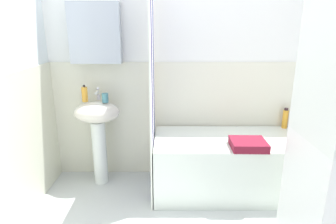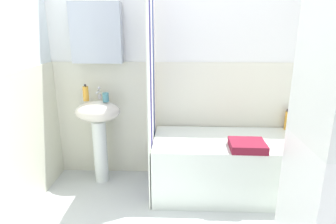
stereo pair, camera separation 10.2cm
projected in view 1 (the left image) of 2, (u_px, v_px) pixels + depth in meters
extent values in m
cube|color=white|center=(203.00, 62.00, 2.83)|extent=(3.60, 0.05, 2.40)
cube|color=silver|center=(202.00, 120.00, 2.97)|extent=(3.60, 0.02, 1.20)
cube|color=silver|center=(94.00, 33.00, 2.66)|extent=(0.48, 0.12, 0.56)
cube|color=silver|center=(8.00, 157.00, 2.10)|extent=(0.02, 1.81, 1.20)
cylinder|color=silver|center=(99.00, 153.00, 2.84)|extent=(0.14, 0.14, 0.65)
ellipsoid|color=silver|center=(96.00, 112.00, 2.72)|extent=(0.44, 0.34, 0.20)
cylinder|color=silver|center=(97.00, 97.00, 2.78)|extent=(0.03, 0.03, 0.05)
cylinder|color=silver|center=(96.00, 93.00, 2.72)|extent=(0.02, 0.10, 0.02)
sphere|color=silver|center=(97.00, 89.00, 2.76)|extent=(0.03, 0.03, 0.03)
cylinder|color=gold|center=(84.00, 94.00, 2.70)|extent=(0.06, 0.06, 0.14)
sphere|color=#282421|center=(83.00, 86.00, 2.67)|extent=(0.02, 0.02, 0.02)
cylinder|color=teal|center=(104.00, 98.00, 2.68)|extent=(0.06, 0.06, 0.09)
cube|color=white|center=(234.00, 164.00, 2.72)|extent=(1.54, 0.68, 0.54)
cube|color=white|center=(149.00, 97.00, 2.25)|extent=(0.01, 0.14, 2.00)
cube|color=navy|center=(150.00, 93.00, 2.38)|extent=(0.01, 0.14, 2.00)
cube|color=white|center=(151.00, 90.00, 2.51)|extent=(0.01, 0.14, 2.00)
cube|color=navy|center=(152.00, 87.00, 2.64)|extent=(0.01, 0.14, 2.00)
cube|color=white|center=(153.00, 84.00, 2.77)|extent=(0.01, 0.14, 2.00)
cylinder|color=#BF4D6A|center=(296.00, 122.00, 2.87)|extent=(0.06, 0.06, 0.14)
cylinder|color=#271C2E|center=(297.00, 115.00, 2.85)|extent=(0.04, 0.04, 0.02)
cylinder|color=gold|center=(284.00, 119.00, 2.89)|extent=(0.05, 0.05, 0.19)
cylinder|color=#2C1B22|center=(285.00, 109.00, 2.86)|extent=(0.04, 0.04, 0.02)
cube|color=maroon|center=(247.00, 144.00, 2.42)|extent=(0.30, 0.27, 0.07)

